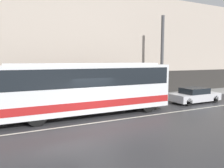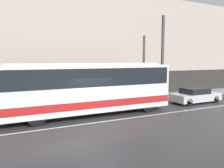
{
  "view_description": "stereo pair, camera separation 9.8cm",
  "coord_description": "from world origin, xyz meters",
  "px_view_note": "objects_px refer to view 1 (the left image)",
  "views": [
    {
      "loc": [
        -4.67,
        -11.31,
        3.56
      ],
      "look_at": [
        1.87,
        1.93,
        1.95
      ],
      "focal_mm": 35.0,
      "sensor_mm": 36.0,
      "label": 1
    },
    {
      "loc": [
        -4.58,
        -11.36,
        3.56
      ],
      "look_at": [
        1.87,
        1.93,
        1.95
      ],
      "focal_mm": 35.0,
      "sensor_mm": 36.0,
      "label": 2
    }
  ],
  "objects_px": {
    "transit_bus": "(87,86)",
    "utility_pole_near": "(162,57)",
    "sedan_white_front": "(195,95)",
    "pedestrian_waiting": "(96,92)"
  },
  "relations": [
    {
      "from": "sedan_white_front",
      "to": "transit_bus",
      "type": "bearing_deg",
      "value": 180.0
    },
    {
      "from": "transit_bus",
      "to": "sedan_white_front",
      "type": "height_order",
      "value": "transit_bus"
    },
    {
      "from": "transit_bus",
      "to": "sedan_white_front",
      "type": "bearing_deg",
      "value": -0.0
    },
    {
      "from": "utility_pole_near",
      "to": "pedestrian_waiting",
      "type": "distance_m",
      "value": 6.86
    },
    {
      "from": "sedan_white_front",
      "to": "pedestrian_waiting",
      "type": "relative_size",
      "value": 2.63
    },
    {
      "from": "transit_bus",
      "to": "utility_pole_near",
      "type": "xyz_separation_m",
      "value": [
        8.11,
        2.53,
        1.94
      ]
    },
    {
      "from": "transit_bus",
      "to": "sedan_white_front",
      "type": "distance_m",
      "value": 9.74
    },
    {
      "from": "utility_pole_near",
      "to": "pedestrian_waiting",
      "type": "height_order",
      "value": "utility_pole_near"
    },
    {
      "from": "pedestrian_waiting",
      "to": "utility_pole_near",
      "type": "bearing_deg",
      "value": -6.37
    },
    {
      "from": "pedestrian_waiting",
      "to": "transit_bus",
      "type": "bearing_deg",
      "value": -121.07
    }
  ]
}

